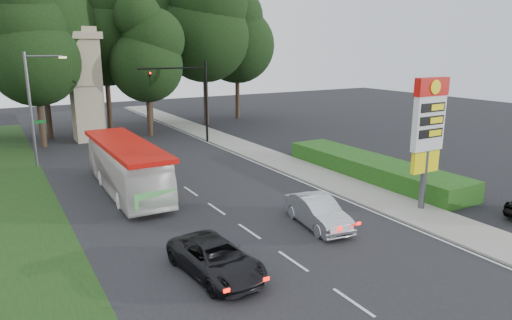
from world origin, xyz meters
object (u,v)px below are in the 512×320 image
transit_bus (127,167)px  traffic_signal_mast (192,90)px  suv_charcoal (216,259)px  sedan_silver (318,212)px  monument (86,84)px  gas_station_pylon (428,126)px  streetlight_signs (33,104)px

transit_bus → traffic_signal_mast: bearing=52.9°
suv_charcoal → sedan_silver: bearing=11.4°
monument → transit_bus: 17.53m
gas_station_pylon → streetlight_signs: (-16.19, 20.01, -0.01)m
monument → suv_charcoal: size_ratio=2.17×
streetlight_signs → sedan_silver: size_ratio=1.84×
traffic_signal_mast → transit_bus: size_ratio=0.68×
sedan_silver → traffic_signal_mast: bearing=91.0°
sedan_silver → monument: bearing=108.6°
transit_bus → monument: bearing=87.6°
transit_bus → suv_charcoal: size_ratio=2.29×
gas_station_pylon → sedan_silver: bearing=170.8°
traffic_signal_mast → transit_bus: bearing=-128.6°
transit_bus → streetlight_signs: bearing=114.2°
traffic_signal_mast → monument: size_ratio=0.72×
sedan_silver → suv_charcoal: (-6.21, -1.88, -0.07)m
transit_bus → sedan_silver: size_ratio=2.45×
traffic_signal_mast → suv_charcoal: 24.85m
monument → suv_charcoal: (-1.08, -28.91, -4.46)m
streetlight_signs → monument: bearing=58.0°
traffic_signal_mast → transit_bus: traffic_signal_mast is taller
traffic_signal_mast → suv_charcoal: (-8.76, -22.91, -4.03)m
streetlight_signs → transit_bus: streetlight_signs is taller
monument → transit_bus: size_ratio=0.95×
gas_station_pylon → suv_charcoal: gas_station_pylon is taller
sedan_silver → transit_bus: bearing=130.4°
streetlight_signs → transit_bus: size_ratio=0.75×
traffic_signal_mast → sedan_silver: size_ratio=1.66×
gas_station_pylon → sedan_silver: (-6.06, 0.98, -3.73)m
gas_station_pylon → traffic_signal_mast: traffic_signal_mast is taller
monument → suv_charcoal: 29.27m
transit_bus → suv_charcoal: bearing=-88.0°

